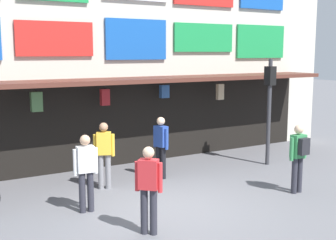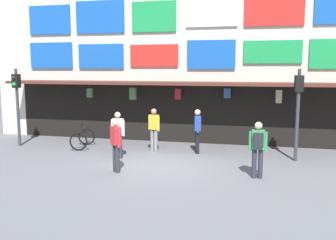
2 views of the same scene
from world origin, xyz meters
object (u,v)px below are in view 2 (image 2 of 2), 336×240
object	(u,v)px
pedestrian_in_blue	(116,142)
traffic_light_far	(298,100)
pedestrian_in_red	(118,132)
pedestrian_in_white	(154,127)
pedestrian_in_black	(197,129)
traffic_light_near	(17,95)
bicycle_parked	(83,138)
pedestrian_in_purple	(258,146)

from	to	relation	value
pedestrian_in_blue	traffic_light_far	bearing A→B (deg)	26.58
pedestrian_in_red	pedestrian_in_white	bearing A→B (deg)	54.06
pedestrian_in_red	pedestrian_in_black	bearing A→B (deg)	28.45
traffic_light_near	pedestrian_in_black	bearing A→B (deg)	2.87
traffic_light_near	pedestrian_in_red	size ratio (longest dim) A/B	1.90
pedestrian_in_black	pedestrian_in_white	xyz separation A→B (m)	(-1.68, -0.10, 0.00)
bicycle_parked	pedestrian_in_white	distance (m)	3.07
traffic_light_far	pedestrian_in_white	xyz separation A→B (m)	(-5.21, 0.25, -1.19)
pedestrian_in_purple	traffic_light_far	bearing A→B (deg)	61.90
bicycle_parked	traffic_light_far	bearing A→B (deg)	-1.76
traffic_light_far	pedestrian_in_black	world-z (taller)	traffic_light_far
traffic_light_near	pedestrian_in_white	size ratio (longest dim) A/B	1.90
pedestrian_in_red	bicycle_parked	bearing A→B (deg)	146.89
traffic_light_near	pedestrian_in_purple	bearing A→B (deg)	-14.14
traffic_light_near	bicycle_parked	world-z (taller)	traffic_light_near
traffic_light_far	pedestrian_in_purple	world-z (taller)	traffic_light_far
pedestrian_in_red	pedestrian_in_black	distance (m)	3.01
traffic_light_far	pedestrian_in_purple	distance (m)	3.01
traffic_light_far	pedestrian_in_white	world-z (taller)	traffic_light_far
traffic_light_far	bicycle_parked	size ratio (longest dim) A/B	2.53
traffic_light_near	bicycle_parked	xyz separation A→B (m)	(2.74, 0.27, -1.75)
traffic_light_far	pedestrian_in_red	bearing A→B (deg)	-170.06
bicycle_parked	pedestrian_in_blue	world-z (taller)	pedestrian_in_blue
traffic_light_far	pedestrian_in_white	distance (m)	5.35
traffic_light_near	pedestrian_in_purple	distance (m)	10.03
pedestrian_in_red	pedestrian_in_purple	distance (m)	5.06
pedestrian_in_red	pedestrian_in_white	size ratio (longest dim) A/B	1.00
traffic_light_near	bicycle_parked	distance (m)	3.26
traffic_light_far	pedestrian_in_blue	size ratio (longest dim) A/B	1.90
pedestrian_in_blue	pedestrian_in_white	xyz separation A→B (m)	(0.37, 3.05, 0.00)
pedestrian_in_white	pedestrian_in_black	bearing A→B (deg)	3.41
traffic_light_near	pedestrian_in_black	size ratio (longest dim) A/B	1.90
pedestrian_in_red	pedestrian_in_blue	bearing A→B (deg)	-70.81
pedestrian_in_red	pedestrian_in_black	xyz separation A→B (m)	(2.65, 1.44, 0.00)
traffic_light_far	pedestrian_in_white	bearing A→B (deg)	177.22
traffic_light_far	pedestrian_in_purple	bearing A→B (deg)	-118.10
bicycle_parked	pedestrian_in_red	world-z (taller)	pedestrian_in_red
traffic_light_far	pedestrian_in_red	distance (m)	6.39
bicycle_parked	pedestrian_in_black	world-z (taller)	pedestrian_in_black
pedestrian_in_black	pedestrian_in_blue	bearing A→B (deg)	-123.14
pedestrian_in_blue	pedestrian_in_white	bearing A→B (deg)	83.03
bicycle_parked	pedestrian_in_blue	bearing A→B (deg)	-49.06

